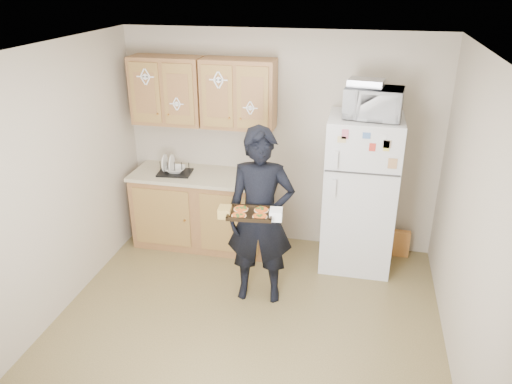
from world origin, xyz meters
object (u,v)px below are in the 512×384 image
person (260,217)px  dish_rack (175,167)px  baking_tray (250,214)px  microwave (373,103)px  refrigerator (360,193)px

person → dish_rack: bearing=137.9°
baking_tray → microwave: size_ratio=0.71×
dish_rack → refrigerator: bearing=-0.3°
refrigerator → microwave: bearing=-45.7°
refrigerator → dish_rack: 2.12m
refrigerator → baking_tray: 1.52m
baking_tray → dish_rack: size_ratio=1.06×
refrigerator → microwave: size_ratio=3.05×
person → refrigerator: bearing=37.4°
refrigerator → dish_rack: refrigerator is taller
microwave → dish_rack: size_ratio=1.48×
baking_tray → dish_rack: 1.66m
person → baking_tray: person is taller
microwave → dish_rack: bearing=-175.6°
baking_tray → microwave: (1.00, 1.11, 0.79)m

